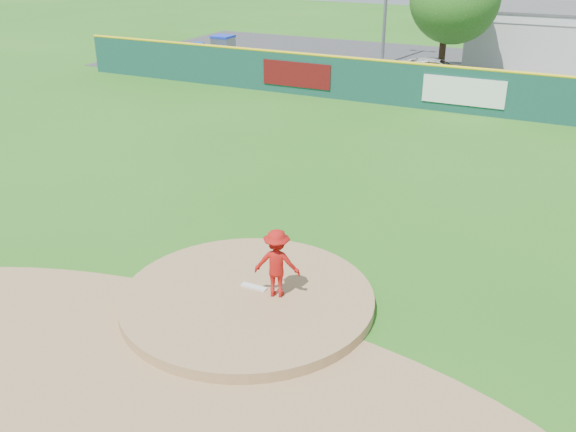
% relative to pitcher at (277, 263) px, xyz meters
% --- Properties ---
extents(ground, '(120.00, 120.00, 0.00)m').
position_rel_pitcher_xyz_m(ground, '(-0.59, -0.27, -1.02)').
color(ground, '#286B19').
rests_on(ground, ground).
extents(pitchers_mound, '(5.50, 5.50, 0.50)m').
position_rel_pitcher_xyz_m(pitchers_mound, '(-0.59, -0.27, -1.02)').
color(pitchers_mound, '#9E774C').
rests_on(pitchers_mound, ground).
extents(pitching_rubber, '(0.60, 0.15, 0.04)m').
position_rel_pitcher_xyz_m(pitching_rubber, '(-0.59, 0.03, -0.75)').
color(pitching_rubber, white).
rests_on(pitching_rubber, pitchers_mound).
extents(infield_dirt_arc, '(15.40, 15.40, 0.01)m').
position_rel_pitcher_xyz_m(infield_dirt_arc, '(-0.59, -3.27, -1.01)').
color(infield_dirt_arc, '#9E774C').
rests_on(infield_dirt_arc, ground).
extents(parking_lot, '(44.00, 16.00, 0.02)m').
position_rel_pitcher_xyz_m(parking_lot, '(-0.59, 26.73, -1.01)').
color(parking_lot, '#38383A').
rests_on(parking_lot, ground).
extents(pitcher, '(1.11, 0.82, 1.53)m').
position_rel_pitcher_xyz_m(pitcher, '(0.00, 0.00, 0.00)').
color(pitcher, '#B1120F').
rests_on(pitcher, pitchers_mound).
extents(van, '(4.68, 2.93, 1.21)m').
position_rel_pitcher_xyz_m(van, '(-2.57, 23.60, -0.39)').
color(van, silver).
rests_on(van, parking_lot).
extents(fence_banners, '(11.69, 0.04, 1.20)m').
position_rel_pitcher_xyz_m(fence_banners, '(-3.92, 17.65, -0.02)').
color(fence_banners, '#600D0E').
rests_on(fence_banners, ground).
extents(playground_slide, '(1.13, 3.19, 1.76)m').
position_rel_pitcher_xyz_m(playground_slide, '(-15.06, 22.36, -0.12)').
color(playground_slide, '#1935D5').
rests_on(playground_slide, ground).
extents(outfield_fence, '(40.00, 0.14, 2.07)m').
position_rel_pitcher_xyz_m(outfield_fence, '(-0.59, 17.73, 0.07)').
color(outfield_fence, '#14433A').
rests_on(outfield_fence, ground).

